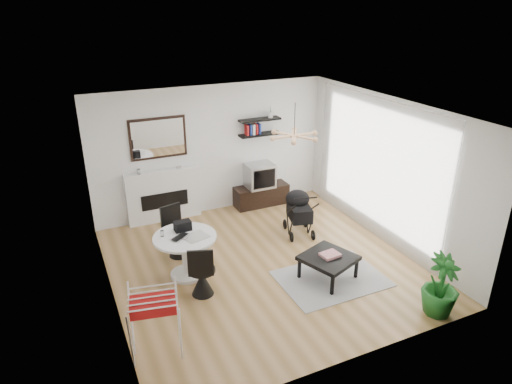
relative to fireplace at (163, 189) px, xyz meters
name	(u,v)px	position (x,y,z in m)	size (l,w,h in m)	color
floor	(263,265)	(1.10, -2.42, -0.69)	(5.00, 5.00, 0.00)	olive
ceiling	(264,111)	(1.10, -2.42, 2.01)	(5.00, 5.00, 0.00)	white
wall_back	(212,150)	(1.10, 0.08, 0.66)	(5.00, 5.00, 0.00)	white
wall_left	(104,222)	(-1.40, -2.42, 0.66)	(5.00, 5.00, 0.00)	white
wall_right	(387,171)	(3.60, -2.42, 0.66)	(5.00, 5.00, 0.00)	white
sheer_curtain	(375,168)	(3.50, -2.22, 0.66)	(0.04, 3.60, 2.60)	white
fireplace	(163,189)	(0.00, 0.00, 0.00)	(1.50, 0.17, 2.16)	white
shelf_lower	(260,134)	(2.14, -0.05, 0.91)	(0.90, 0.25, 0.04)	black
shelf_upper	(260,120)	(2.14, -0.05, 1.23)	(0.90, 0.25, 0.04)	black
pendant_lamp	(294,136)	(1.80, -2.12, 1.46)	(0.90, 0.90, 0.10)	tan
tv_console	(261,195)	(2.14, -0.14, -0.46)	(1.21, 0.42, 0.45)	black
crt_tv	(259,175)	(2.09, -0.15, 0.03)	(0.60, 0.52, 0.52)	#AFAFB1
dining_table	(186,250)	(-0.20, -2.20, -0.19)	(1.02, 1.02, 0.75)	white
laptop	(182,238)	(-0.26, -2.27, 0.07)	(0.32, 0.21, 0.03)	black
black_bag	(183,226)	(-0.17, -2.00, 0.14)	(0.27, 0.16, 0.16)	black
newspaper	(196,237)	(-0.04, -2.30, 0.07)	(0.37, 0.31, 0.01)	silver
drinking_glass	(162,233)	(-0.52, -2.05, 0.11)	(0.06, 0.06, 0.10)	white
chair_far	(178,240)	(-0.14, -1.49, -0.39)	(0.47, 0.49, 0.93)	black
chair_near	(202,279)	(-0.13, -2.81, -0.41)	(0.46, 0.48, 0.89)	black
drying_rack	(155,325)	(-1.08, -3.85, -0.19)	(0.73, 0.70, 0.95)	white
stroller	(299,214)	(2.24, -1.64, -0.28)	(0.65, 0.84, 0.95)	black
rug	(331,279)	(1.93, -3.29, -0.68)	(1.70, 1.23, 0.01)	#979797
coffee_table	(328,259)	(1.89, -3.23, -0.32)	(0.99, 0.99, 0.40)	black
magazines	(330,255)	(1.92, -3.23, -0.26)	(0.30, 0.24, 0.04)	#C6313D
potted_plant	(441,286)	(2.85, -4.67, -0.21)	(0.53, 0.53, 0.94)	#1B5F1E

